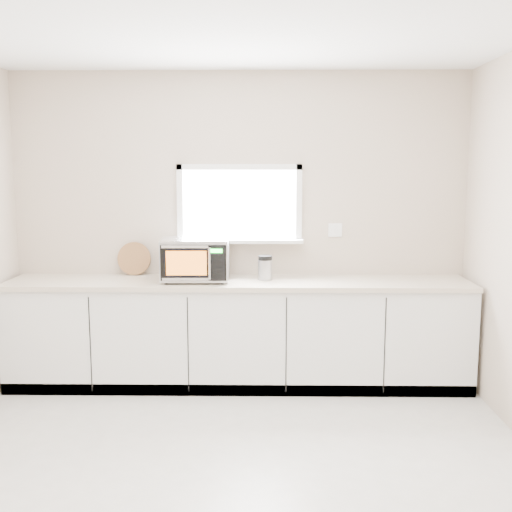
{
  "coord_description": "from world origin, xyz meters",
  "views": [
    {
      "loc": [
        0.22,
        -3.31,
        1.86
      ],
      "look_at": [
        0.15,
        1.55,
        1.15
      ],
      "focal_mm": 42.0,
      "sensor_mm": 36.0,
      "label": 1
    }
  ],
  "objects": [
    {
      "name": "ground",
      "position": [
        0.0,
        0.0,
        0.0
      ],
      "size": [
        4.0,
        4.0,
        0.0
      ],
      "primitive_type": "plane",
      "color": "beige",
      "rests_on": "ground"
    },
    {
      "name": "microwave",
      "position": [
        -0.36,
        1.68,
        1.11
      ],
      "size": [
        0.57,
        0.47,
        0.36
      ],
      "rotation": [
        0.0,
        0.0,
        0.02
      ],
      "color": "black",
      "rests_on": "countertop"
    },
    {
      "name": "back_wall",
      "position": [
        0.0,
        2.0,
        1.36
      ],
      "size": [
        4.0,
        0.17,
        2.7
      ],
      "color": "beige",
      "rests_on": "ground"
    },
    {
      "name": "knife_block",
      "position": [
        -0.22,
        1.64,
        1.04
      ],
      "size": [
        0.09,
        0.19,
        0.27
      ],
      "rotation": [
        0.0,
        0.0,
        -0.0
      ],
      "color": "#402E17",
      "rests_on": "countertop"
    },
    {
      "name": "coffee_grinder",
      "position": [
        0.23,
        1.72,
        1.03
      ],
      "size": [
        0.13,
        0.13,
        0.21
      ],
      "rotation": [
        0.0,
        0.0,
        -0.06
      ],
      "color": "#ACAEB3",
      "rests_on": "countertop"
    },
    {
      "name": "countertop",
      "position": [
        0.0,
        1.69,
        0.9
      ],
      "size": [
        3.92,
        0.64,
        0.04
      ],
      "primitive_type": "cube",
      "color": "beige",
      "rests_on": "cabinets"
    },
    {
      "name": "cutting_board",
      "position": [
        -0.94,
        1.94,
        1.07
      ],
      "size": [
        0.3,
        0.07,
        0.29
      ],
      "primitive_type": "cylinder",
      "rotation": [
        1.4,
        0.0,
        0.0
      ],
      "color": "#9A5B3B",
      "rests_on": "countertop"
    },
    {
      "name": "cabinets",
      "position": [
        0.0,
        1.7,
        0.44
      ],
      "size": [
        3.92,
        0.6,
        0.88
      ],
      "primitive_type": "cube",
      "color": "silver",
      "rests_on": "ground"
    }
  ]
}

